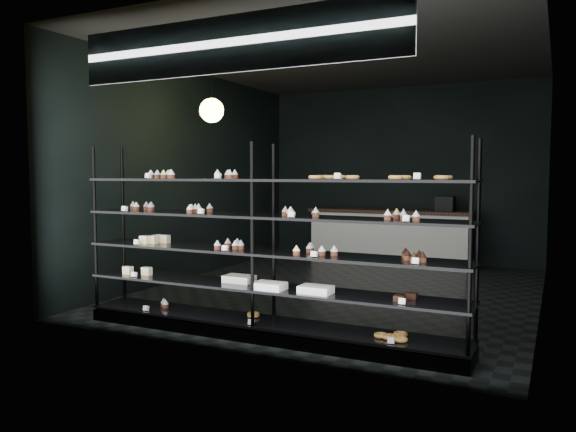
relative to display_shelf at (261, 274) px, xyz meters
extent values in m
cube|color=black|center=(-0.04, 2.45, -0.62)|extent=(5.00, 6.00, 0.01)
cube|color=black|center=(-0.04, 2.45, 2.57)|extent=(5.00, 6.00, 0.01)
cube|color=black|center=(-0.04, 5.45, 0.97)|extent=(5.00, 0.01, 3.20)
cube|color=black|center=(-0.04, -0.55, 0.97)|extent=(5.00, 0.01, 3.20)
cube|color=black|center=(-2.54, 2.45, 0.97)|extent=(0.01, 6.00, 3.20)
cube|color=black|center=(2.46, 2.45, 0.97)|extent=(0.01, 6.00, 3.20)
cube|color=black|center=(0.03, 0.00, -0.57)|extent=(4.00, 0.50, 0.12)
cylinder|color=black|center=(-1.94, -0.22, 0.36)|extent=(0.04, 0.04, 1.85)
cylinder|color=black|center=(-1.94, 0.22, 0.36)|extent=(0.04, 0.04, 1.85)
cylinder|color=black|center=(0.03, -0.22, 0.36)|extent=(0.04, 0.04, 1.85)
cylinder|color=black|center=(0.03, 0.22, 0.36)|extent=(0.04, 0.04, 1.85)
cylinder|color=black|center=(2.00, -0.22, 0.36)|extent=(0.04, 0.04, 1.85)
cylinder|color=black|center=(2.00, 0.22, 0.36)|extent=(0.04, 0.04, 1.85)
cube|color=black|center=(0.03, 0.00, -0.48)|extent=(4.00, 0.50, 0.03)
cube|color=black|center=(0.03, 0.00, -0.13)|extent=(4.00, 0.50, 0.02)
cube|color=black|center=(0.03, 0.00, 0.22)|extent=(4.00, 0.50, 0.02)
cube|color=black|center=(0.03, 0.00, 0.57)|extent=(4.00, 0.50, 0.02)
cube|color=black|center=(0.03, 0.00, 0.92)|extent=(4.00, 0.50, 0.02)
cube|color=white|center=(-1.19, -0.18, 0.96)|extent=(0.06, 0.04, 0.06)
cube|color=white|center=(-0.37, -0.18, 0.96)|extent=(0.06, 0.04, 0.06)
cube|color=white|center=(0.85, -0.18, 0.96)|extent=(0.05, 0.04, 0.06)
cube|color=white|center=(1.55, -0.18, 0.96)|extent=(0.06, 0.04, 0.06)
cube|color=white|center=(-1.52, -0.18, 0.61)|extent=(0.06, 0.04, 0.06)
cube|color=white|center=(-0.61, -0.18, 0.61)|extent=(0.05, 0.04, 0.06)
cube|color=white|center=(0.45, -0.18, 0.61)|extent=(0.05, 0.04, 0.06)
cube|color=white|center=(1.43, -0.18, 0.61)|extent=(0.06, 0.04, 0.06)
cube|color=white|center=(-1.38, -0.18, 0.26)|extent=(0.06, 0.04, 0.06)
cube|color=white|center=(-0.29, -0.18, 0.26)|extent=(0.05, 0.04, 0.06)
cube|color=white|center=(0.61, -0.18, 0.26)|extent=(0.05, 0.04, 0.06)
cube|color=white|center=(1.54, -0.18, 0.26)|extent=(0.06, 0.04, 0.06)
cube|color=white|center=(-1.42, -0.18, -0.09)|extent=(0.06, 0.04, 0.06)
cube|color=white|center=(1.41, -0.18, -0.09)|extent=(0.06, 0.04, 0.06)
cube|color=white|center=(-1.27, -0.18, -0.44)|extent=(0.06, 0.04, 0.06)
cube|color=white|center=(0.02, -0.18, -0.44)|extent=(0.05, 0.04, 0.06)
cube|color=white|center=(1.31, -0.18, -0.44)|extent=(0.06, 0.04, 0.06)
cube|color=#0F0C3F|center=(-0.04, -0.47, 2.12)|extent=(3.20, 0.04, 0.45)
cube|color=white|center=(-0.04, -0.49, 2.12)|extent=(3.30, 0.02, 0.50)
cylinder|color=black|center=(-1.57, 1.53, 2.26)|extent=(0.01, 0.01, 0.57)
sphere|color=#FFDB59|center=(-1.57, 1.53, 1.82)|extent=(0.32, 0.32, 0.32)
cube|color=beige|center=(-0.09, 4.95, -0.17)|extent=(2.78, 0.60, 0.92)
cube|color=black|center=(-0.09, 4.95, 0.32)|extent=(2.89, 0.65, 0.06)
cube|color=black|center=(0.87, 4.95, 0.48)|extent=(0.30, 0.30, 0.25)
camera|label=1|loc=(2.61, -4.79, 0.98)|focal=35.00mm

